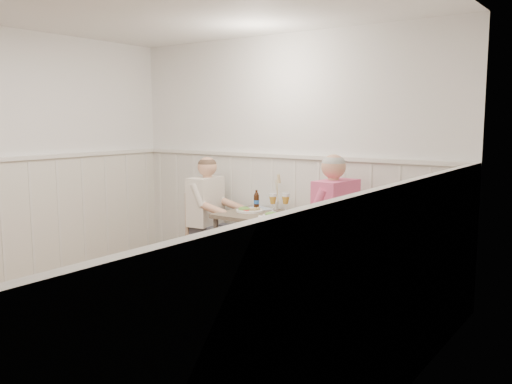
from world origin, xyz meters
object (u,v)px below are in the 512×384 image
man_in_pink (331,239)px  chair_right (335,253)px  beer_bottle (256,201)px  dining_table (267,224)px  diner_cream (209,224)px  grass_vase (276,193)px  chair_left (206,228)px

man_in_pink → chair_right: bearing=3.5°
beer_bottle → dining_table: bearing=-34.8°
man_in_pink → diner_cream: (-1.53, 0.04, -0.04)m
diner_cream → grass_vase: bearing=21.9°
man_in_pink → diner_cream: man_in_pink is taller
chair_right → chair_left: bearing=177.4°
chair_right → beer_bottle: (-1.06, 0.23, 0.38)m
grass_vase → dining_table: bearing=-75.2°
chair_left → grass_vase: grass_vase is taller
dining_table → chair_left: 0.86m
diner_cream → chair_right: bearing=-1.3°
man_in_pink → beer_bottle: (-1.02, 0.23, 0.25)m
chair_right → grass_vase: bearing=159.7°
chair_left → diner_cream: (0.07, -0.04, 0.06)m
chair_left → chair_right: bearing=-2.6°
chair_right → chair_left: (-1.64, 0.07, 0.04)m
dining_table → chair_right: size_ratio=1.13×
chair_left → diner_cream: size_ratio=0.69×
chair_left → beer_bottle: (0.58, 0.15, 0.34)m
man_in_pink → beer_bottle: bearing=167.4°
dining_table → chair_right: bearing=-2.9°
chair_left → beer_bottle: 0.69m
chair_right → beer_bottle: bearing=168.0°
dining_table → chair_right: (0.79, -0.04, -0.19)m
chair_right → diner_cream: (-1.57, 0.04, 0.09)m
chair_right → beer_bottle: 1.15m
dining_table → diner_cream: size_ratio=0.73×
dining_table → beer_bottle: bearing=145.2°
dining_table → chair_left: size_ratio=1.05×
dining_table → man_in_pink: size_ratio=0.68×
dining_table → beer_bottle: (-0.27, 0.19, 0.19)m
chair_left → beer_bottle: size_ratio=4.40×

